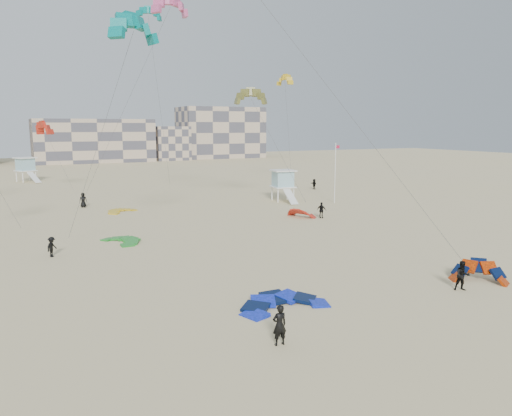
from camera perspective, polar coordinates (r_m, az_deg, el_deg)
name	(u,v)px	position (r m, az deg, el deg)	size (l,w,h in m)	color
ground	(320,340)	(24.38, 7.38, -14.74)	(320.00, 320.00, 0.00)	#C5B384
kite_ground_blue	(283,307)	(28.28, 3.11, -11.21)	(4.67, 4.85, 0.84)	#1D2FF1
kite_ground_orange	(478,281)	(35.68, 24.07, -7.65)	(3.33, 2.71, 2.07)	#FF3E00
kite_ground_green	(122,242)	(44.85, -15.10, -3.79)	(3.68, 3.90, 0.52)	green
kite_ground_red_far	(301,217)	(55.54, 5.14, -1.02)	(3.10, 2.92, 1.54)	red
kite_ground_yellow	(121,212)	(60.64, -15.14, -0.44)	(3.43, 3.60, 0.47)	yellow
kitesurfer_main	(279,325)	(23.36, 2.70, -13.21)	(0.70, 0.46, 1.92)	black
kitesurfer_b	(462,276)	(33.12, 22.53, -7.17)	(0.89, 0.70, 1.84)	black
kitesurfer_c	(52,247)	(41.42, -22.31, -4.13)	(1.02, 0.58, 1.57)	black
kitesurfer_d	(321,210)	(54.90, 7.50, -0.26)	(1.03, 0.43, 1.76)	black
kitesurfer_e	(83,200)	(65.38, -19.15, 0.87)	(0.90, 0.59, 1.85)	black
kitesurfer_f	(314,184)	(80.46, 6.65, 2.74)	(1.53, 0.49, 1.65)	black
kite_fly_teal_a	(134,31)	(40.92, -13.80, 19.10)	(8.03, 5.53, 17.62)	#078878
kite_fly_pink	(170,7)	(62.00, -9.76, 21.67)	(11.55, 13.03, 23.75)	#E25DAE
kite_fly_olive	(251,98)	(62.40, -0.61, 12.47)	(6.79, 8.75, 13.80)	brown
kite_fly_yellow	(285,81)	(84.03, 3.31, 14.30)	(3.72, 3.78, 17.36)	yellow
kite_fly_teal_b	(148,15)	(79.52, -12.24, 20.75)	(5.12, 4.29, 26.10)	#078878
kite_fly_red	(44,129)	(82.33, -23.06, 8.30)	(5.28, 9.76, 9.99)	red
lifeguard_tower_near	(283,186)	(67.18, 3.09, 2.58)	(3.33, 5.92, 4.19)	white
lifeguard_tower_far	(26,170)	(99.72, -24.83, 3.99)	(4.15, 6.62, 4.44)	white
flagpole	(335,172)	(65.76, 9.04, 4.11)	(0.64, 0.10, 7.82)	white
condo_mid	(93,141)	(150.14, -18.13, 7.33)	(32.00, 16.00, 12.00)	tan
condo_east	(220,133)	(162.90, -4.09, 8.58)	(26.00, 14.00, 16.00)	tan
condo_fill_right	(170,143)	(153.10, -9.77, 7.31)	(10.00, 10.00, 10.00)	tan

